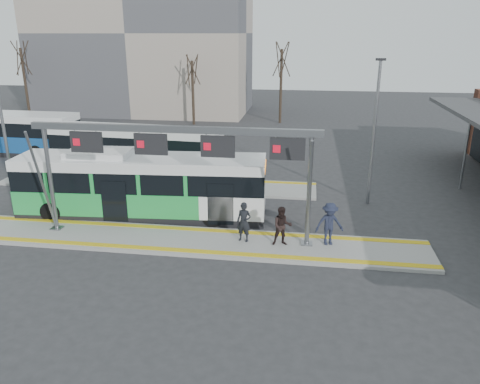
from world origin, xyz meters
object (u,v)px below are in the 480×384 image
at_px(gantry, 176,150).
at_px(hero_bus, 141,186).
at_px(passenger_a, 244,222).
at_px(passenger_c, 329,224).
at_px(passenger_b, 282,226).

distance_m(gantry, hero_bus, 4.69).
bearing_deg(passenger_a, passenger_c, 14.58).
relative_size(hero_bus, passenger_c, 6.55).
bearing_deg(hero_bus, gantry, -48.45).
height_order(gantry, passenger_c, gantry).
distance_m(passenger_a, passenger_c, 3.81).
bearing_deg(passenger_c, gantry, 166.49).
xyz_separation_m(hero_bus, passenger_b, (7.48, -2.89, -0.56)).
bearing_deg(gantry, passenger_b, -2.34).
distance_m(gantry, passenger_c, 7.51).
distance_m(hero_bus, passenger_c, 9.88).
xyz_separation_m(gantry, passenger_a, (3.01, -0.02, -3.23)).
bearing_deg(passenger_b, hero_bus, 148.07).
relative_size(hero_bus, passenger_b, 7.19).
bearing_deg(hero_bus, passenger_c, -18.70).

